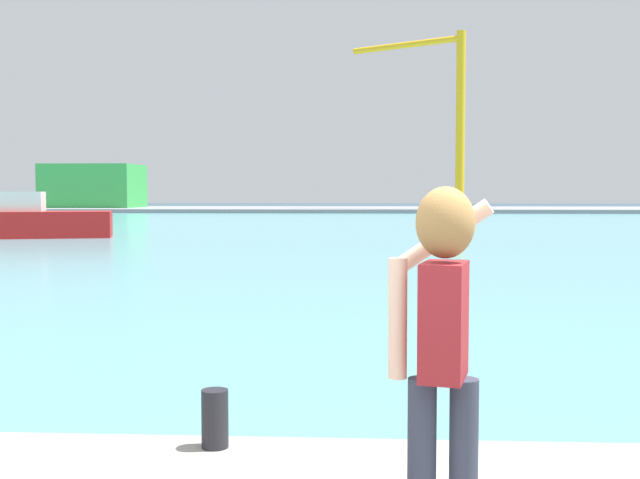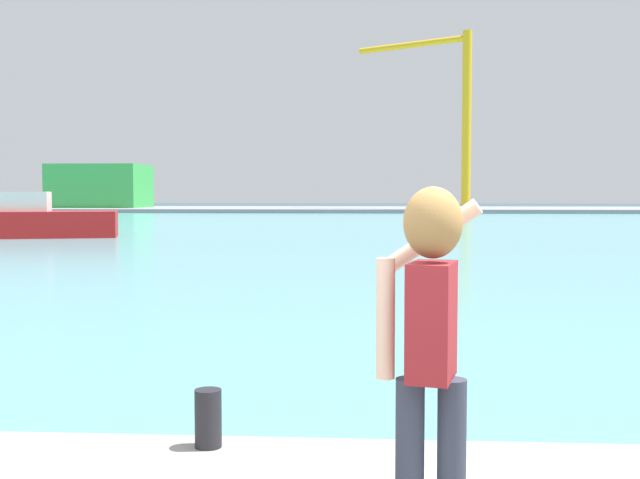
# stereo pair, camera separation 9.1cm
# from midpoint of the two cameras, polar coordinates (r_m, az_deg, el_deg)

# --- Properties ---
(ground_plane) EXTENTS (220.00, 220.00, 0.00)m
(ground_plane) POSITION_cam_midpoint_polar(r_m,az_deg,el_deg) (53.44, 3.79, 0.96)
(ground_plane) COLOR #334751
(harbor_water) EXTENTS (140.00, 100.00, 0.02)m
(harbor_water) POSITION_cam_midpoint_polar(r_m,az_deg,el_deg) (55.44, 3.79, 1.06)
(harbor_water) COLOR #599EA8
(harbor_water) RESTS_ON ground_plane
(far_shore_dock) EXTENTS (140.00, 20.00, 0.43)m
(far_shore_dock) POSITION_cam_midpoint_polar(r_m,az_deg,el_deg) (95.41, 3.78, 2.18)
(far_shore_dock) COLOR gray
(far_shore_dock) RESTS_ON ground_plane
(person_photographer) EXTENTS (0.53, 0.57, 1.74)m
(person_photographer) POSITION_cam_midpoint_polar(r_m,az_deg,el_deg) (3.82, 8.63, -6.35)
(person_photographer) COLOR #2D3342
(person_photographer) RESTS_ON quay_promenade
(harbor_bollard) EXTENTS (0.18, 0.18, 0.39)m
(harbor_bollard) POSITION_cam_midpoint_polar(r_m,az_deg,el_deg) (5.46, -7.61, -12.71)
(harbor_bollard) COLOR black
(harbor_bollard) RESTS_ON quay_promenade
(boat_moored) EXTENTS (7.66, 4.15, 2.32)m
(boat_moored) POSITION_cam_midpoint_polar(r_m,az_deg,el_deg) (42.13, -19.61, 1.29)
(boat_moored) COLOR #B21919
(boat_moored) RESTS_ON harbor_water
(warehouse_left) EXTENTS (11.02, 8.82, 5.28)m
(warehouse_left) POSITION_cam_midpoint_polar(r_m,az_deg,el_deg) (101.69, -15.58, 3.75)
(warehouse_left) COLOR green
(warehouse_left) RESTS_ON far_shore_dock
(port_crane) EXTENTS (12.44, 8.23, 19.48)m
(port_crane) POSITION_cam_midpoint_polar(r_m,az_deg,el_deg) (89.81, 9.55, 9.91)
(port_crane) COLOR yellow
(port_crane) RESTS_ON far_shore_dock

